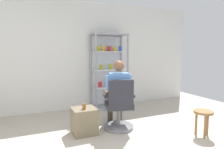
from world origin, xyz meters
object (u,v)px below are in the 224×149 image
Objects in this scene: office_chair at (119,109)px; storage_crate at (84,121)px; wooden_stool at (203,116)px; display_cabinet_main at (108,71)px; seated_shopkeeper at (118,90)px; tea_glass at (84,106)px.

storage_crate is (-0.64, 0.09, -0.16)m from office_chair.
office_chair is at bearing 145.77° from wooden_stool.
storage_crate is at bearing -126.59° from display_cabinet_main.
display_cabinet_main is 1.98× the size of office_chair.
seated_shopkeeper reaches higher than office_chair.
seated_shopkeeper is 0.74m from tea_glass.
office_chair is 1.46m from wooden_stool.
seated_shopkeeper reaches higher than tea_glass.
seated_shopkeeper is 0.84m from storage_crate.
tea_glass is (-0.70, -0.12, -0.20)m from seated_shopkeeper.
seated_shopkeeper is (-0.37, -1.34, -0.25)m from display_cabinet_main.
tea_glass reaches higher than storage_crate.
office_chair reaches higher than storage_crate.
storage_crate is 2.06m from wooden_stool.
seated_shopkeeper is 13.10× the size of tea_glass.
display_cabinet_main is 4.30× the size of wooden_stool.
wooden_stool is (1.17, -0.98, -0.36)m from seated_shopkeeper.
office_chair is at bearing -2.96° from tea_glass.
tea_glass is at bearing -125.91° from display_cabinet_main.
office_chair is 9.75× the size of tea_glass.
office_chair is 0.74× the size of seated_shopkeeper.
office_chair is 0.36m from seated_shopkeeper.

